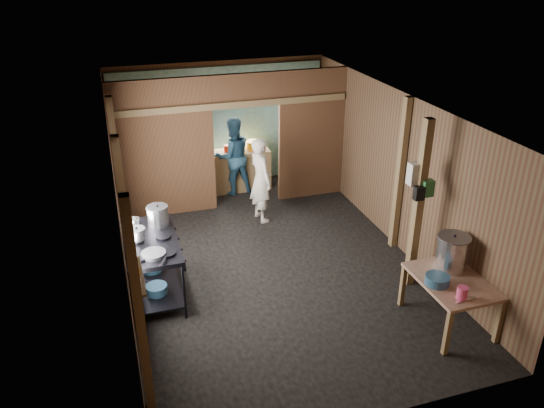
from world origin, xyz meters
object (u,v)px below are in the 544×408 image
object	(u,v)px
stove_pot_large	(158,216)
gas_range	(153,267)
stock_pot	(452,253)
pink_bucket	(462,293)
cook	(261,180)
yellow_tub	(254,145)
prep_table	(449,301)

from	to	relation	value
stove_pot_large	gas_range	bearing A→B (deg)	-111.90
stove_pot_large	stock_pot	size ratio (longest dim) A/B	0.63
gas_range	stock_pot	distance (m)	4.19
stock_pot	pink_bucket	distance (m)	0.72
stove_pot_large	cook	size ratio (longest dim) A/B	0.20
stock_pot	yellow_tub	xyz separation A→B (m)	(-1.37, 5.00, 0.01)
pink_bucket	cook	world-z (taller)	cook
stove_pot_large	yellow_tub	bearing A→B (deg)	52.12
gas_range	stock_pot	bearing A→B (deg)	-22.80
prep_table	yellow_tub	xyz separation A→B (m)	(-1.24, 5.26, 0.59)
stove_pot_large	yellow_tub	distance (m)	3.75
yellow_tub	cook	size ratio (longest dim) A/B	0.20
prep_table	cook	distance (m)	4.07
cook	pink_bucket	bearing A→B (deg)	-172.54
yellow_tub	cook	bearing A→B (deg)	-100.88
prep_table	yellow_tub	world-z (taller)	yellow_tub
gas_range	prep_table	xyz separation A→B (m)	(3.71, -1.88, -0.11)
pink_bucket	prep_table	bearing A→B (deg)	70.16
pink_bucket	yellow_tub	world-z (taller)	yellow_tub
stock_pot	pink_bucket	world-z (taller)	stock_pot
prep_table	stove_pot_large	world-z (taller)	stove_pot_large
stove_pot_large	pink_bucket	size ratio (longest dim) A/B	1.95
stove_pot_large	yellow_tub	xyz separation A→B (m)	(2.30, 2.96, -0.12)
yellow_tub	cook	xyz separation A→B (m)	(-0.29, -1.51, -0.14)
gas_range	cook	size ratio (longest dim) A/B	0.97
gas_range	stock_pot	xyz separation A→B (m)	(3.84, -1.62, 0.47)
stock_pot	cook	distance (m)	3.86
gas_range	stove_pot_large	distance (m)	0.75
yellow_tub	cook	distance (m)	1.54
pink_bucket	cook	xyz separation A→B (m)	(-1.39, 4.14, 0.03)
prep_table	gas_range	bearing A→B (deg)	153.17
prep_table	cook	bearing A→B (deg)	112.18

